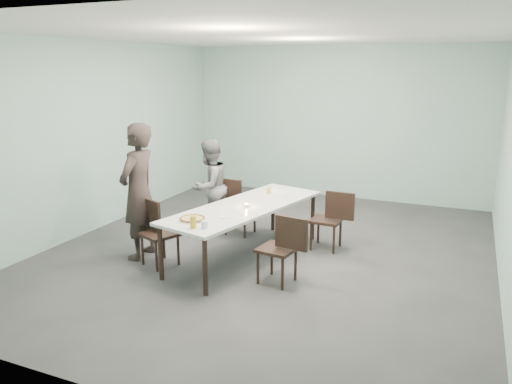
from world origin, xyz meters
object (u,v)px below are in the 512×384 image
at_px(diner_far, 210,186).
at_px(chair_far_left, 236,202).
at_px(diner_near, 138,192).
at_px(beer_glass, 193,222).
at_px(side_plate, 225,216).
at_px(chair_near_left, 156,228).
at_px(amber_tumbler, 269,191).
at_px(tealight, 247,205).
at_px(water_tumbler, 205,224).
at_px(chair_near_right, 283,245).
at_px(pizza, 192,219).
at_px(chair_far_right, 332,216).
at_px(table, 245,210).

bearing_deg(diner_far, chair_far_left, 116.38).
distance_m(diner_near, beer_glass, 1.34).
height_order(diner_near, side_plate, diner_near).
bearing_deg(chair_near_left, diner_near, -176.38).
bearing_deg(side_plate, amber_tumbler, 87.40).
bearing_deg(tealight, side_plate, -97.13).
xyz_separation_m(chair_far_left, amber_tumbler, (0.62, -0.15, 0.29)).
height_order(chair_near_left, chair_far_left, same).
bearing_deg(water_tumbler, beer_glass, -155.74).
relative_size(chair_near_right, diner_near, 0.46).
relative_size(diner_near, tealight, 33.49).
xyz_separation_m(diner_near, amber_tumbler, (1.39, 1.30, -0.15)).
relative_size(pizza, tealight, 6.07).
bearing_deg(chair_far_right, chair_far_left, -2.62).
bearing_deg(beer_glass, pizza, 122.86).
xyz_separation_m(diner_near, diner_far, (0.36, 1.35, -0.19)).
bearing_deg(chair_far_right, table, 39.38).
relative_size(chair_far_left, diner_near, 0.46).
height_order(tealight, amber_tumbler, amber_tumbler).
bearing_deg(beer_glass, diner_far, 113.34).
xyz_separation_m(chair_near_left, amber_tumbler, (1.05, 1.42, 0.29)).
bearing_deg(amber_tumbler, tealight, -89.64).
bearing_deg(tealight, amber_tumbler, 90.36).
xyz_separation_m(chair_near_left, side_plate, (0.99, 0.09, 0.25)).
bearing_deg(chair_near_left, table, 56.63).
height_order(table, tealight, tealight).
height_order(diner_near, tealight, diner_near).
height_order(chair_far_right, pizza, chair_far_right).
distance_m(chair_far_right, amber_tumbler, 1.01).
xyz_separation_m(beer_glass, tealight, (0.20, 1.08, -0.05)).
distance_m(diner_far, amber_tumbler, 1.03).
relative_size(table, chair_near_right, 3.15).
bearing_deg(amber_tumbler, side_plate, -92.60).
bearing_deg(chair_far_right, chair_near_right, 82.19).
distance_m(diner_near, diner_far, 1.41).
bearing_deg(side_plate, water_tumbler, -91.08).
height_order(chair_near_left, chair_near_right, same).
height_order(diner_far, tealight, diner_far).
distance_m(beer_glass, water_tumbler, 0.14).
xyz_separation_m(table, diner_far, (-0.98, 0.80, 0.05)).
distance_m(diner_near, pizza, 1.09).
bearing_deg(chair_near_left, chair_far_left, 97.82).
height_order(chair_far_left, diner_far, diner_far).
distance_m(chair_far_left, chair_near_right, 2.04).
bearing_deg(side_plate, chair_near_left, -175.04).
distance_m(chair_near_right, amber_tumbler, 1.58).
distance_m(chair_near_right, tealight, 0.96).
bearing_deg(chair_far_left, tealight, -53.43).
relative_size(diner_far, amber_tumbler, 18.69).
bearing_deg(water_tumbler, side_plate, 88.92).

